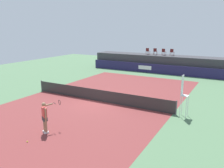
# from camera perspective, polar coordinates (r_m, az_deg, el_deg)

# --- Properties ---
(ground_plane) EXTENTS (48.00, 48.00, 0.00)m
(ground_plane) POSITION_cam_1_polar(r_m,az_deg,el_deg) (20.93, 0.96, -2.05)
(ground_plane) COLOR #4C704C
(court_inner) EXTENTS (12.00, 22.00, 0.00)m
(court_inner) POSITION_cam_1_polar(r_m,az_deg,el_deg) (18.45, -3.46, -4.24)
(court_inner) COLOR maroon
(court_inner) RESTS_ON ground
(sponsor_wall) EXTENTS (18.00, 0.22, 1.20)m
(sponsor_wall) POSITION_cam_1_polar(r_m,az_deg,el_deg) (30.25, 10.40, 3.78)
(sponsor_wall) COLOR #231E4C
(sponsor_wall) RESTS_ON ground
(spectator_platform) EXTENTS (18.00, 2.80, 2.20)m
(spectator_platform) POSITION_cam_1_polar(r_m,az_deg,el_deg) (31.87, 11.51, 5.13)
(spectator_platform) COLOR #38383D
(spectator_platform) RESTS_ON ground
(spectator_chair_far_left) EXTENTS (0.47, 0.47, 0.89)m
(spectator_chair_far_left) POSITION_cam_1_polar(r_m,az_deg,el_deg) (31.93, 8.90, 8.14)
(spectator_chair_far_left) COLOR #561919
(spectator_chair_far_left) RESTS_ON spectator_platform
(spectator_chair_left) EXTENTS (0.46, 0.46, 0.89)m
(spectator_chair_left) POSITION_cam_1_polar(r_m,az_deg,el_deg) (31.78, 10.72, 8.04)
(spectator_chair_left) COLOR #561919
(spectator_chair_left) RESTS_ON spectator_platform
(spectator_chair_center) EXTENTS (0.48, 0.48, 0.89)m
(spectator_chair_center) POSITION_cam_1_polar(r_m,az_deg,el_deg) (31.38, 12.78, 7.88)
(spectator_chair_center) COLOR #561919
(spectator_chair_center) RESTS_ON spectator_platform
(spectator_chair_right) EXTENTS (0.48, 0.48, 0.89)m
(spectator_chair_right) POSITION_cam_1_polar(r_m,az_deg,el_deg) (31.26, 14.73, 7.75)
(spectator_chair_right) COLOR #561919
(spectator_chair_right) RESTS_ON spectator_platform
(umpire_chair) EXTENTS (0.47, 0.47, 2.76)m
(umpire_chair) POSITION_cam_1_polar(r_m,az_deg,el_deg) (15.61, 17.34, -2.12)
(umpire_chair) COLOR white
(umpire_chair) RESTS_ON ground
(tennis_net) EXTENTS (12.40, 0.02, 0.95)m
(tennis_net) POSITION_cam_1_polar(r_m,az_deg,el_deg) (18.31, -3.48, -2.83)
(tennis_net) COLOR #2D2D2D
(tennis_net) RESTS_ON ground
(net_post_near) EXTENTS (0.10, 0.10, 1.00)m
(net_post_near) POSITION_cam_1_polar(r_m,az_deg,el_deg) (22.16, -17.13, -0.44)
(net_post_near) COLOR #4C4C51
(net_post_near) RESTS_ON ground
(net_post_far) EXTENTS (0.10, 0.10, 1.00)m
(net_post_far) POSITION_cam_1_polar(r_m,az_deg,el_deg) (15.99, 15.70, -5.70)
(net_post_far) COLOR #4C4C51
(net_post_far) RESTS_ON ground
(tennis_player) EXTENTS (0.65, 1.26, 1.77)m
(tennis_player) POSITION_cam_1_polar(r_m,az_deg,el_deg) (13.23, -16.33, -7.74)
(tennis_player) COLOR white
(tennis_player) RESTS_ON court_inner
(tennis_ball) EXTENTS (0.07, 0.07, 0.07)m
(tennis_ball) POSITION_cam_1_polar(r_m,az_deg,el_deg) (12.81, -20.36, -13.30)
(tennis_ball) COLOR #D8EA33
(tennis_ball) RESTS_ON court_inner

